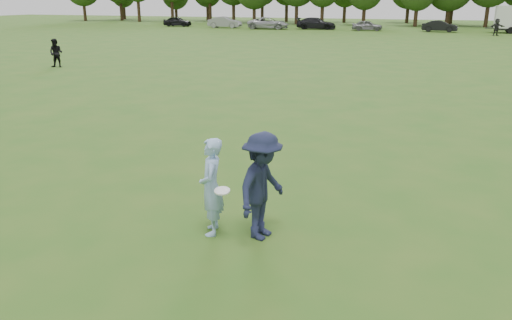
% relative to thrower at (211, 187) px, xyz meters
% --- Properties ---
extents(ground, '(200.00, 200.00, 0.00)m').
position_rel_thrower_xyz_m(ground, '(1.42, 0.63, -0.88)').
color(ground, '#2B5819').
rests_on(ground, ground).
extents(thrower, '(0.62, 0.75, 1.76)m').
position_rel_thrower_xyz_m(thrower, '(0.00, 0.00, 0.00)').
color(thrower, '#96B9E8').
rests_on(thrower, ground).
extents(defender, '(0.94, 1.35, 1.92)m').
position_rel_thrower_xyz_m(defender, '(0.90, 0.14, 0.08)').
color(defender, '#1A1F39').
rests_on(defender, ground).
extents(player_far_a, '(0.96, 0.82, 1.72)m').
position_rel_thrower_xyz_m(player_far_a, '(-18.41, 17.51, -0.02)').
color(player_far_a, black).
rests_on(player_far_a, ground).
extents(player_far_d, '(1.79, 1.40, 1.90)m').
position_rel_thrower_xyz_m(player_far_d, '(9.43, 56.30, 0.07)').
color(player_far_d, '#242424').
rests_on(player_far_d, ground).
extents(car_a, '(4.27, 1.92, 1.43)m').
position_rel_thrower_xyz_m(car_a, '(-33.88, 61.67, -0.17)').
color(car_a, black).
rests_on(car_a, ground).
extents(car_b, '(4.84, 1.98, 1.56)m').
position_rel_thrower_xyz_m(car_b, '(-25.59, 60.34, -0.10)').
color(car_b, gray).
rests_on(car_b, ground).
extents(car_c, '(5.91, 3.29, 1.56)m').
position_rel_thrower_xyz_m(car_c, '(-18.84, 59.76, -0.10)').
color(car_c, '#A6A5AA').
rests_on(car_c, ground).
extents(car_d, '(5.47, 2.51, 1.55)m').
position_rel_thrower_xyz_m(car_d, '(-12.55, 61.49, -0.11)').
color(car_d, black).
rests_on(car_d, ground).
extents(car_e, '(4.09, 2.10, 1.33)m').
position_rel_thrower_xyz_m(car_e, '(-5.56, 60.67, -0.21)').
color(car_e, slate).
rests_on(car_e, ground).
extents(car_f, '(4.35, 1.83, 1.40)m').
position_rel_thrower_xyz_m(car_f, '(3.38, 61.15, -0.18)').
color(car_f, black).
rests_on(car_f, ground).
extents(disc_in_play, '(0.32, 0.31, 0.09)m').
position_rel_thrower_xyz_m(disc_in_play, '(0.32, -0.26, 0.06)').
color(disc_in_play, white).
rests_on(disc_in_play, ground).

